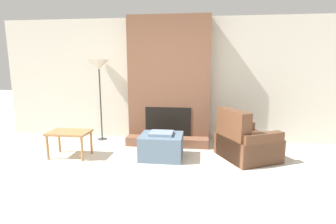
{
  "coord_description": "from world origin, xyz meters",
  "views": [
    {
      "loc": [
        0.66,
        -2.94,
        1.66
      ],
      "look_at": [
        0.0,
        2.3,
        0.67
      ],
      "focal_mm": 28.0,
      "sensor_mm": 36.0,
      "label": 1
    }
  ],
  "objects_px": {
    "ottoman": "(161,146)",
    "side_table": "(69,135)",
    "armchair": "(244,143)",
    "floor_lamp_left": "(99,67)"
  },
  "relations": [
    {
      "from": "ottoman",
      "to": "side_table",
      "type": "xyz_separation_m",
      "value": [
        -1.64,
        -0.14,
        0.18
      ]
    },
    {
      "from": "armchair",
      "to": "floor_lamp_left",
      "type": "distance_m",
      "value": 3.3
    },
    {
      "from": "ottoman",
      "to": "armchair",
      "type": "relative_size",
      "value": 0.62
    },
    {
      "from": "side_table",
      "to": "floor_lamp_left",
      "type": "xyz_separation_m",
      "value": [
        0.16,
        1.11,
        1.17
      ]
    },
    {
      "from": "ottoman",
      "to": "armchair",
      "type": "height_order",
      "value": "armchair"
    },
    {
      "from": "ottoman",
      "to": "floor_lamp_left",
      "type": "bearing_deg",
      "value": 146.54
    },
    {
      "from": "ottoman",
      "to": "armchair",
      "type": "bearing_deg",
      "value": 6.27
    },
    {
      "from": "armchair",
      "to": "side_table",
      "type": "bearing_deg",
      "value": 68.77
    },
    {
      "from": "ottoman",
      "to": "floor_lamp_left",
      "type": "xyz_separation_m",
      "value": [
        -1.48,
        0.98,
        1.35
      ]
    },
    {
      "from": "ottoman",
      "to": "floor_lamp_left",
      "type": "height_order",
      "value": "floor_lamp_left"
    }
  ]
}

